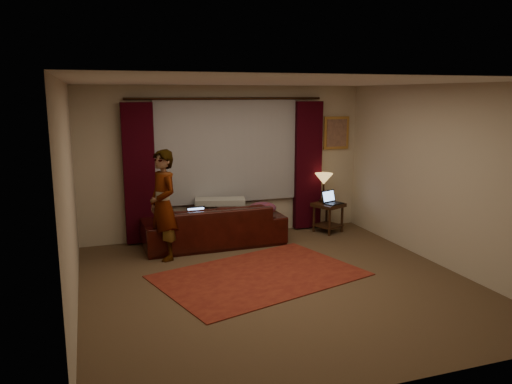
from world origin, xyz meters
TOP-DOWN VIEW (x-y plane):
  - floor at (0.00, 0.00)m, footprint 5.00×5.00m
  - ceiling at (0.00, 0.00)m, footprint 5.00×5.00m
  - wall_back at (0.00, 2.50)m, footprint 5.00×0.02m
  - wall_front at (0.00, -2.50)m, footprint 5.00×0.02m
  - wall_left at (-2.50, 0.00)m, footprint 0.02×5.00m
  - wall_right at (2.50, 0.00)m, footprint 0.02×5.00m
  - sheer_curtain at (0.00, 2.44)m, footprint 2.50×0.05m
  - drape_left at (-1.50, 2.39)m, footprint 0.50×0.14m
  - drape_right at (1.50, 2.39)m, footprint 0.50×0.14m
  - curtain_rod at (0.00, 2.39)m, footprint 0.04×0.04m
  - picture_frame at (2.10, 2.47)m, footprint 0.50×0.04m
  - sofa at (-0.38, 1.95)m, footprint 2.32×1.04m
  - throw_blanket at (-0.22, 2.15)m, footprint 0.89×0.52m
  - clothing_pile at (0.44, 1.86)m, footprint 0.49×0.38m
  - laptop_sofa at (-0.69, 1.73)m, footprint 0.32×0.35m
  - area_rug at (-0.14, 0.34)m, footprint 3.06×2.46m
  - end_table at (1.76, 2.04)m, footprint 0.61×0.61m
  - tiffany_lamp at (1.72, 2.17)m, footprint 0.45×0.45m
  - laptop_table at (1.81, 1.96)m, footprint 0.43×0.45m
  - person at (-1.26, 1.51)m, footprint 0.61×0.61m

SIDE VIEW (x-z plane):
  - floor at x=0.00m, z-range -0.01..0.00m
  - area_rug at x=-0.14m, z-range 0.00..0.01m
  - end_table at x=1.76m, z-range 0.00..0.53m
  - sofa at x=-0.38m, z-range 0.00..0.93m
  - clothing_pile at x=0.44m, z-range 0.46..0.67m
  - laptop_sofa at x=-0.69m, z-range 0.46..0.68m
  - laptop_table at x=1.81m, z-range 0.53..0.77m
  - tiffany_lamp at x=1.72m, z-range 0.53..1.05m
  - person at x=-1.26m, z-range 0.00..1.66m
  - throw_blanket at x=-0.22m, z-range 0.88..0.98m
  - drape_left at x=-1.50m, z-range 0.03..2.33m
  - drape_right at x=1.50m, z-range 0.03..2.33m
  - wall_back at x=0.00m, z-range 0.00..2.60m
  - wall_front at x=0.00m, z-range 0.00..2.60m
  - wall_left at x=-2.50m, z-range 0.00..2.60m
  - wall_right at x=2.50m, z-range 0.00..2.60m
  - sheer_curtain at x=0.00m, z-range 0.60..2.40m
  - picture_frame at x=2.10m, z-range 1.45..2.05m
  - curtain_rod at x=0.00m, z-range 0.68..4.08m
  - ceiling at x=0.00m, z-range 2.59..2.61m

